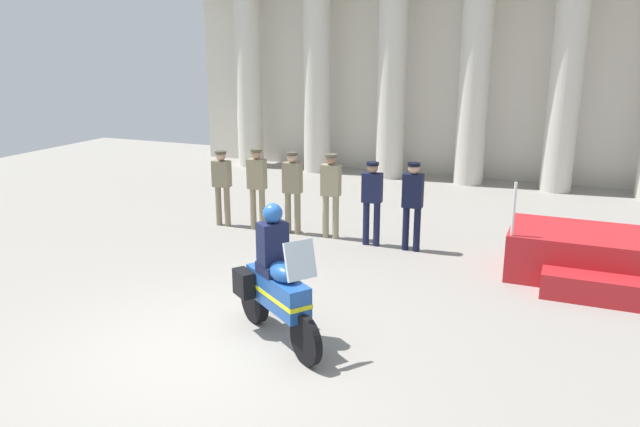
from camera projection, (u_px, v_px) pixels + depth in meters
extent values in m
plane|color=gray|center=(209.00, 349.00, 8.14)|extent=(28.86, 28.86, 0.00)
cube|color=beige|center=(440.00, 65.00, 18.24)|extent=(16.00, 0.30, 6.52)
cylinder|color=beige|center=(249.00, 82.00, 19.68)|extent=(0.83, 0.83, 5.38)
cylinder|color=beige|center=(317.00, 84.00, 18.80)|extent=(0.83, 0.83, 5.38)
cylinder|color=beige|center=(392.00, 86.00, 17.93)|extent=(0.83, 0.83, 5.38)
cylinder|color=beige|center=(474.00, 88.00, 17.06)|extent=(0.83, 0.83, 5.38)
cylinder|color=beige|center=(565.00, 91.00, 16.18)|extent=(0.83, 0.83, 5.38)
cube|color=#B21E23|center=(593.00, 256.00, 10.47)|extent=(2.73, 1.56, 0.82)
cube|color=#B21E23|center=(592.00, 288.00, 9.61)|extent=(1.50, 0.50, 0.41)
cylinder|color=silver|center=(514.00, 209.00, 10.10)|extent=(0.05, 0.05, 0.90)
cylinder|color=#7A7056|center=(219.00, 206.00, 13.58)|extent=(0.13, 0.13, 0.88)
cylinder|color=#7A7056|center=(227.00, 207.00, 13.50)|extent=(0.13, 0.13, 0.88)
cube|color=#7A7056|center=(222.00, 174.00, 13.35)|extent=(0.39, 0.23, 0.57)
sphere|color=tan|center=(221.00, 156.00, 13.25)|extent=(0.21, 0.21, 0.21)
cylinder|color=#494334|center=(221.00, 152.00, 13.23)|extent=(0.24, 0.24, 0.06)
cylinder|color=#847A5B|center=(253.00, 209.00, 13.28)|extent=(0.13, 0.13, 0.90)
cylinder|color=#847A5B|center=(262.00, 210.00, 13.20)|extent=(0.13, 0.13, 0.90)
cube|color=#847A5B|center=(257.00, 174.00, 13.03)|extent=(0.39, 0.23, 0.64)
sphere|color=tan|center=(256.00, 154.00, 12.92)|extent=(0.21, 0.21, 0.21)
cylinder|color=#4F4937|center=(256.00, 150.00, 12.90)|extent=(0.24, 0.24, 0.06)
cylinder|color=#7A7056|center=(288.00, 213.00, 13.01)|extent=(0.13, 0.13, 0.88)
cylinder|color=#7A7056|center=(298.00, 214.00, 12.93)|extent=(0.13, 0.13, 0.88)
cube|color=#7A7056|center=(292.00, 178.00, 12.77)|extent=(0.39, 0.23, 0.64)
sphere|color=tan|center=(292.00, 158.00, 12.66)|extent=(0.21, 0.21, 0.21)
cylinder|color=#494334|center=(292.00, 154.00, 12.64)|extent=(0.24, 0.24, 0.06)
cylinder|color=gray|center=(326.00, 216.00, 12.71)|extent=(0.13, 0.13, 0.90)
cylinder|color=gray|center=(336.00, 217.00, 12.63)|extent=(0.13, 0.13, 0.90)
cube|color=gray|center=(331.00, 180.00, 12.47)|extent=(0.39, 0.23, 0.64)
sphere|color=#997056|center=(331.00, 160.00, 12.35)|extent=(0.21, 0.21, 0.21)
cylinder|color=brown|center=(331.00, 156.00, 12.33)|extent=(0.24, 0.24, 0.06)
cylinder|color=#141938|center=(366.00, 223.00, 12.26)|extent=(0.13, 0.13, 0.88)
cylinder|color=#141938|center=(377.00, 224.00, 12.17)|extent=(0.13, 0.13, 0.88)
cube|color=#141938|center=(372.00, 188.00, 12.02)|extent=(0.39, 0.23, 0.58)
sphere|color=#997056|center=(373.00, 168.00, 11.92)|extent=(0.21, 0.21, 0.21)
cylinder|color=black|center=(373.00, 164.00, 11.89)|extent=(0.24, 0.24, 0.06)
cylinder|color=black|center=(406.00, 228.00, 11.94)|extent=(0.13, 0.13, 0.87)
cylinder|color=black|center=(417.00, 230.00, 11.86)|extent=(0.13, 0.13, 0.87)
cube|color=black|center=(413.00, 191.00, 11.69)|extent=(0.39, 0.23, 0.65)
sphere|color=tan|center=(414.00, 168.00, 11.58)|extent=(0.21, 0.21, 0.21)
cylinder|color=black|center=(414.00, 164.00, 11.56)|extent=(0.24, 0.24, 0.06)
cylinder|color=black|center=(306.00, 340.00, 7.68)|extent=(0.58, 0.45, 0.64)
cylinder|color=black|center=(254.00, 301.00, 8.87)|extent=(0.60, 0.49, 0.64)
cube|color=#1E4C99|center=(278.00, 291.00, 8.17)|extent=(1.20, 0.98, 0.44)
ellipsoid|color=#1E4C99|center=(283.00, 272.00, 7.96)|extent=(0.61, 0.56, 0.26)
cube|color=yellow|center=(278.00, 293.00, 8.17)|extent=(1.22, 1.00, 0.06)
cube|color=silver|center=(300.00, 260.00, 7.51)|extent=(0.36, 0.42, 0.47)
cube|color=black|center=(277.00, 276.00, 8.71)|extent=(0.40, 0.36, 0.36)
cube|color=black|center=(244.00, 283.00, 8.45)|extent=(0.40, 0.36, 0.36)
cube|color=#141938|center=(273.00, 268.00, 8.19)|extent=(0.52, 0.51, 0.14)
cube|color=#141938|center=(273.00, 243.00, 8.10)|extent=(0.42, 0.44, 0.56)
sphere|color=#1E4C99|center=(273.00, 213.00, 7.97)|extent=(0.26, 0.26, 0.26)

